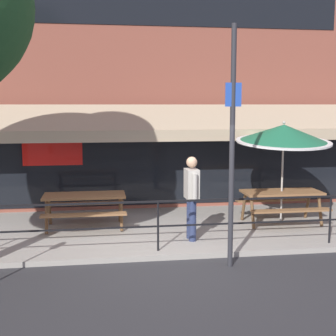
{
  "coord_description": "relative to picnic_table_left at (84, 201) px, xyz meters",
  "views": [
    {
      "loc": [
        -1.06,
        -8.2,
        2.85
      ],
      "look_at": [
        0.38,
        1.6,
        1.5
      ],
      "focal_mm": 50.0,
      "sensor_mm": 36.0,
      "label": 1
    }
  ],
  "objects": [
    {
      "name": "ground_plane",
      "position": [
        1.42,
        -2.17,
        -0.71
      ],
      "size": [
        120.0,
        120.0,
        0.0
      ],
      "primitive_type": "plane",
      "color": "#2D2D30"
    },
    {
      "name": "patio_deck",
      "position": [
        1.42,
        -0.17,
        -0.66
      ],
      "size": [
        15.0,
        4.0,
        0.1
      ],
      "primitive_type": "cube",
      "color": "#9E998E",
      "rests_on": "ground"
    },
    {
      "name": "restaurant_building",
      "position": [
        1.42,
        2.06,
        3.21
      ],
      "size": [
        15.0,
        1.6,
        7.89
      ],
      "color": "brown",
      "rests_on": "ground"
    },
    {
      "name": "patio_railing",
      "position": [
        1.42,
        -1.87,
        0.09
      ],
      "size": [
        13.84,
        0.04,
        0.97
      ],
      "color": "black",
      "rests_on": "patio_deck"
    },
    {
      "name": "picnic_table_left",
      "position": [
        0.0,
        0.0,
        0.0
      ],
      "size": [
        1.8,
        1.42,
        0.76
      ],
      "color": "brown",
      "rests_on": "patio_deck"
    },
    {
      "name": "picnic_table_centre",
      "position": [
        4.5,
        -0.26,
        0.0
      ],
      "size": [
        1.8,
        1.42,
        0.76
      ],
      "color": "brown",
      "rests_on": "patio_deck"
    },
    {
      "name": "patio_umbrella_centre",
      "position": [
        4.5,
        -0.25,
        1.47
      ],
      "size": [
        2.14,
        2.14,
        2.39
      ],
      "color": "#B7B2A8",
      "rests_on": "patio_deck"
    },
    {
      "name": "pedestrian_walking",
      "position": [
        2.18,
        -1.23,
        0.35
      ],
      "size": [
        0.26,
        0.62,
        1.71
      ],
      "color": "navy",
      "rests_on": "patio_deck"
    },
    {
      "name": "street_sign_pole",
      "position": [
        2.61,
        -2.62,
        1.44
      ],
      "size": [
        0.28,
        0.09,
        4.19
      ],
      "color": "#2D2D33",
      "rests_on": "ground"
    }
  ]
}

